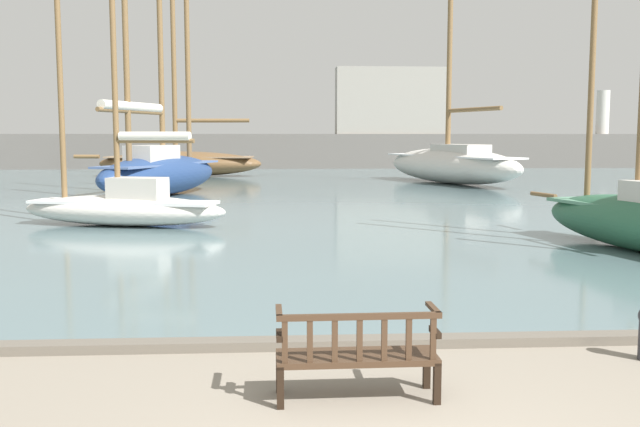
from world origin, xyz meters
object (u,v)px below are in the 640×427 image
Objects in this scene: sailboat_far_port at (160,169)px; sailboat_mid_port at (180,161)px; sailboat_nearest_starboard at (124,203)px; sailboat_centre_channel at (451,163)px; park_bench at (357,353)px.

sailboat_far_port is 0.92× the size of sailboat_mid_port.
sailboat_far_port is at bearing 93.61° from sailboat_nearest_starboard.
sailboat_centre_channel reaches higher than sailboat_nearest_starboard.
sailboat_nearest_starboard reaches higher than park_bench.
sailboat_nearest_starboard is (0.64, -10.20, -0.50)m from sailboat_far_port.
sailboat_far_port reaches higher than sailboat_nearest_starboard.
sailboat_mid_port is at bearing 94.08° from sailboat_nearest_starboard.
park_bench is at bearing -105.42° from sailboat_centre_channel.
sailboat_mid_port is (-1.76, 24.72, 0.31)m from sailboat_nearest_starboard.
sailboat_far_port is 1.61× the size of sailboat_nearest_starboard.
sailboat_centre_channel is 17.08m from sailboat_mid_port.
sailboat_centre_channel reaches higher than sailboat_mid_port.
sailboat_mid_port is (-6.87, 38.19, 0.56)m from park_bench.
park_bench is at bearing -79.80° from sailboat_mid_port.
park_bench is 0.12× the size of sailboat_centre_channel.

